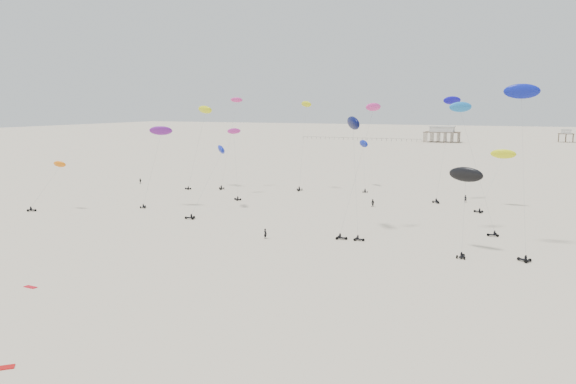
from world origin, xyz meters
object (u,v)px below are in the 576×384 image
at_px(rig_3, 304,133).
at_px(spectator_0, 265,239).
at_px(pavilion_small, 566,137).
at_px(rig_0, 448,126).
at_px(rig_6, 469,140).
at_px(pavilion_main, 442,135).

height_order(rig_3, spectator_0, rig_3).
height_order(pavilion_small, rig_3, rig_3).
height_order(rig_0, rig_3, rig_0).
xyz_separation_m(pavilion_small, rig_3, (-75.52, -245.42, 11.68)).
xyz_separation_m(rig_6, spectator_0, (-30.80, -19.01, -16.66)).
relative_size(pavilion_small, rig_0, 0.36).
distance_m(pavilion_small, rig_3, 257.05).
xyz_separation_m(rig_3, rig_6, (45.57, -35.65, 1.50)).
bearing_deg(rig_0, rig_6, 66.30).
distance_m(pavilion_small, rig_0, 251.98).
relative_size(pavilion_main, spectator_0, 10.10).
xyz_separation_m(rig_0, rig_6, (7.92, -32.36, -1.13)).
bearing_deg(pavilion_small, rig_3, -107.10).
relative_size(rig_0, rig_3, 1.04).
distance_m(rig_6, spectator_0, 39.85).
relative_size(pavilion_small, spectator_0, 4.33).
distance_m(pavilion_main, pavilion_small, 76.16).
bearing_deg(pavilion_small, spectator_0, -101.45).
bearing_deg(pavilion_small, rig_6, -96.08).
bearing_deg(spectator_0, pavilion_small, -80.90).
height_order(rig_3, rig_6, rig_3).
relative_size(pavilion_main, pavilion_small, 2.33).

